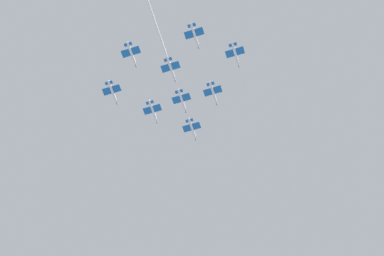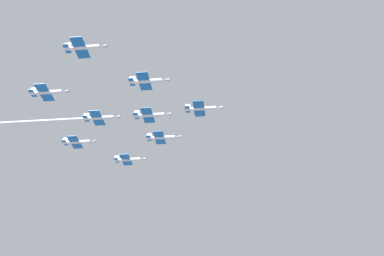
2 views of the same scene
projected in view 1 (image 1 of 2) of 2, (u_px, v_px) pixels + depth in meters
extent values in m
cylinder|color=white|center=(192.00, 128.00, 242.65)|extent=(5.85, 7.72, 1.06)
cone|color=#9EA3AD|center=(196.00, 138.00, 244.91)|extent=(1.93, 2.16, 1.01)
cube|color=blue|center=(192.00, 127.00, 242.41)|extent=(8.09, 6.96, 0.17)
cube|color=blue|center=(189.00, 120.00, 241.04)|extent=(3.46, 2.99, 0.17)
cube|color=white|center=(189.00, 120.00, 241.85)|extent=(1.01, 1.35, 1.74)
cylinder|color=white|center=(153.00, 110.00, 237.94)|extent=(5.85, 7.72, 1.06)
cone|color=#9EA3AD|center=(157.00, 121.00, 240.20)|extent=(1.93, 2.16, 1.01)
cube|color=blue|center=(152.00, 109.00, 237.69)|extent=(8.09, 6.96, 0.17)
cube|color=blue|center=(150.00, 102.00, 236.33)|extent=(3.46, 2.99, 0.17)
cube|color=white|center=(150.00, 102.00, 237.14)|extent=(1.01, 1.35, 1.74)
cylinder|color=white|center=(213.00, 92.00, 235.67)|extent=(5.85, 7.72, 1.06)
cone|color=#9EA3AD|center=(216.00, 103.00, 237.93)|extent=(1.93, 2.16, 1.01)
cube|color=blue|center=(213.00, 91.00, 235.43)|extent=(8.09, 6.96, 0.17)
cube|color=blue|center=(210.00, 84.00, 234.06)|extent=(3.46, 2.99, 0.17)
cube|color=white|center=(210.00, 83.00, 234.87)|extent=(1.01, 1.35, 1.74)
cylinder|color=white|center=(182.00, 99.00, 235.22)|extent=(5.85, 7.72, 1.06)
cone|color=#9EA3AD|center=(185.00, 110.00, 237.48)|extent=(1.93, 2.16, 1.01)
cube|color=blue|center=(181.00, 98.00, 234.98)|extent=(8.09, 6.96, 0.17)
cube|color=blue|center=(179.00, 91.00, 233.61)|extent=(3.46, 2.99, 0.17)
cube|color=white|center=(179.00, 91.00, 234.42)|extent=(1.01, 1.35, 1.74)
cylinder|color=white|center=(112.00, 91.00, 234.12)|extent=(5.85, 7.72, 1.06)
cone|color=#9EA3AD|center=(117.00, 102.00, 236.38)|extent=(1.93, 2.16, 1.01)
cube|color=blue|center=(112.00, 90.00, 233.87)|extent=(8.09, 6.96, 0.17)
cube|color=blue|center=(109.00, 83.00, 232.51)|extent=(3.46, 2.99, 0.17)
cube|color=white|center=(109.00, 82.00, 233.32)|extent=(1.01, 1.35, 1.74)
cylinder|color=white|center=(235.00, 53.00, 229.09)|extent=(5.85, 7.72, 1.06)
cone|color=#9EA3AD|center=(239.00, 65.00, 231.35)|extent=(1.93, 2.16, 1.01)
cube|color=blue|center=(235.00, 52.00, 228.84)|extent=(8.09, 6.96, 0.17)
cube|color=blue|center=(233.00, 45.00, 227.47)|extent=(3.46, 2.99, 0.17)
cube|color=white|center=(233.00, 44.00, 228.28)|extent=(1.01, 1.35, 1.74)
cylinder|color=white|center=(171.00, 68.00, 228.97)|extent=(5.85, 7.72, 1.06)
cone|color=#9EA3AD|center=(175.00, 79.00, 231.22)|extent=(1.93, 2.16, 1.01)
cube|color=blue|center=(170.00, 67.00, 228.72)|extent=(8.09, 6.96, 0.17)
cube|color=blue|center=(168.00, 59.00, 227.35)|extent=(3.46, 2.99, 0.17)
cube|color=white|center=(168.00, 59.00, 228.16)|extent=(1.01, 1.35, 1.74)
cylinder|color=white|center=(131.00, 53.00, 226.46)|extent=(5.85, 7.72, 1.06)
cone|color=#9EA3AD|center=(136.00, 65.00, 228.72)|extent=(1.93, 2.16, 1.01)
cube|color=blue|center=(131.00, 52.00, 226.21)|extent=(8.09, 6.96, 0.17)
cube|color=blue|center=(128.00, 44.00, 224.84)|extent=(3.46, 2.99, 0.17)
cube|color=white|center=(128.00, 44.00, 225.65)|extent=(1.01, 1.35, 1.74)
cylinder|color=white|center=(194.00, 34.00, 222.68)|extent=(5.85, 7.72, 1.06)
cone|color=#9EA3AD|center=(198.00, 46.00, 224.94)|extent=(1.93, 2.16, 1.01)
cube|color=blue|center=(194.00, 33.00, 222.43)|extent=(8.09, 6.96, 0.17)
cube|color=blue|center=(192.00, 25.00, 221.07)|extent=(3.46, 2.99, 0.17)
cube|color=white|center=(192.00, 25.00, 221.88)|extent=(1.01, 1.35, 1.74)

